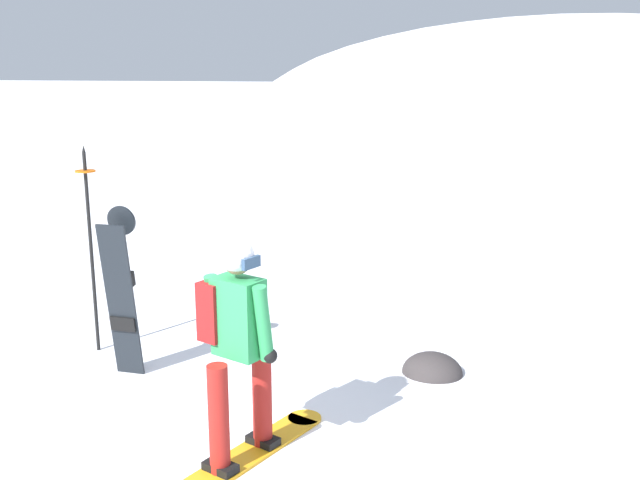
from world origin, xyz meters
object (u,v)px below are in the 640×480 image
(spare_snowboard, at_px, (121,293))
(piste_marker_near, at_px, (90,237))
(snowboarder_main, at_px, (236,344))
(rock_mid, at_px, (432,373))

(spare_snowboard, relative_size, piste_marker_near, 0.77)
(snowboarder_main, bearing_deg, piste_marker_near, 143.18)
(snowboarder_main, xyz_separation_m, spare_snowboard, (-1.59, 1.13, -0.08))
(snowboarder_main, distance_m, spare_snowboard, 1.95)
(snowboarder_main, xyz_separation_m, rock_mid, (1.24, 1.95, -0.92))
(spare_snowboard, height_order, rock_mid, spare_snowboard)
(piste_marker_near, relative_size, rock_mid, 3.66)
(snowboarder_main, bearing_deg, spare_snowboard, 144.45)
(rock_mid, bearing_deg, snowboarder_main, -122.46)
(piste_marker_near, bearing_deg, rock_mid, 4.85)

